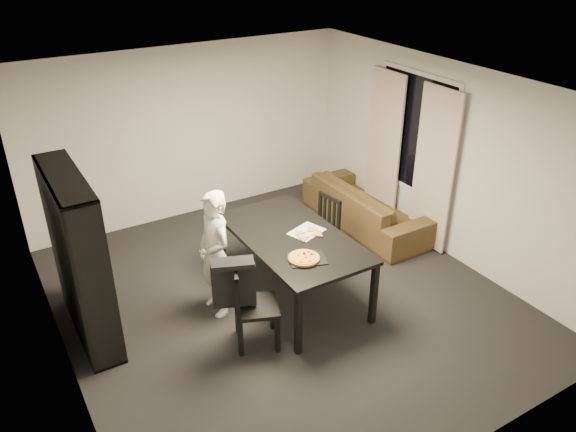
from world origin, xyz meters
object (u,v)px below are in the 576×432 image
dining_table (292,241)px  pepperoni_pizza (304,258)px  chair_right (323,225)px  sofa (366,206)px  person (215,254)px  bookshelf (79,258)px  baking_tray (307,258)px  chair_left (247,300)px

dining_table → pepperoni_pizza: bearing=-108.1°
chair_right → sofa: (1.10, 0.47, -0.20)m
chair_right → sofa: size_ratio=0.42×
person → chair_right: bearing=96.7°
chair_right → pepperoni_pizza: size_ratio=2.64×
bookshelf → baking_tray: (2.16, -1.11, -0.11)m
dining_table → sofa: (1.88, 0.96, -0.44)m
pepperoni_pizza → sofa: size_ratio=0.16×
bookshelf → dining_table: 2.37m
sofa → chair_right: bearing=112.9°
bookshelf → dining_table: size_ratio=0.95×
chair_right → person: 1.74m
bookshelf → baking_tray: 2.43m
chair_right → sofa: chair_right is taller
dining_table → sofa: dining_table is taller
person → bookshelf: bearing=-109.4°
person → sofa: (2.80, 0.77, -0.44)m
chair_left → chair_right: chair_left is taller
chair_left → chair_right: (1.66, 1.02, -0.04)m
dining_table → chair_left: 1.04m
bookshelf → pepperoni_pizza: 2.40m
baking_tray → bookshelf: bearing=152.9°
chair_left → baking_tray: bearing=-67.8°
dining_table → sofa: size_ratio=0.90×
bookshelf → baking_tray: size_ratio=4.75×
bookshelf → chair_right: 3.10m
dining_table → person: bearing=168.2°
pepperoni_pizza → sofa: 2.59m
person → baking_tray: bearing=44.3°
person → pepperoni_pizza: bearing=42.8°
dining_table → baking_tray: baking_tray is taller
baking_tray → sofa: size_ratio=0.18×
person → pepperoni_pizza: 1.03m
sofa → bookshelf: bearing=95.1°
bookshelf → pepperoni_pizza: bookshelf is taller
dining_table → baking_tray: bearing=-103.9°
pepperoni_pizza → chair_left: bearing=-179.5°
chair_right → pepperoni_pizza: (-0.95, -1.01, 0.33)m
bookshelf → sofa: bookshelf is taller
dining_table → chair_right: chair_right is taller
dining_table → baking_tray: size_ratio=5.00×
sofa → chair_left: bearing=118.3°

